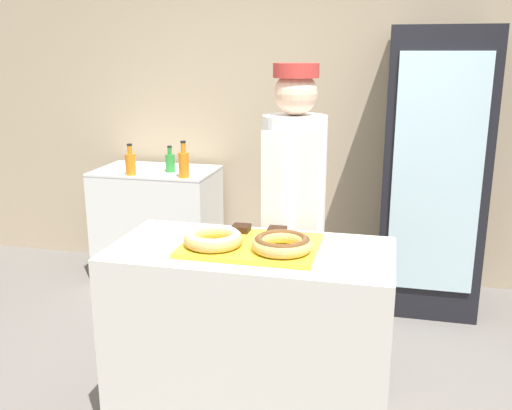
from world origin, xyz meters
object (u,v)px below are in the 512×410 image
at_px(brownie_back_left, 241,228).
at_px(bottle_green, 170,162).
at_px(serving_tray, 251,246).
at_px(donut_light_glaze, 213,238).
at_px(bottle_orange_b, 184,164).
at_px(donut_chocolate_glaze, 282,243).
at_px(baker_person, 293,214).
at_px(bottle_orange, 130,163).
at_px(beverage_fridge, 433,172).
at_px(brownie_back_right, 277,231).
at_px(chest_freezer, 158,223).

bearing_deg(brownie_back_left, bottle_green, 122.65).
xyz_separation_m(brownie_back_left, bottle_green, (-0.97, 1.52, 0.01)).
height_order(serving_tray, donut_light_glaze, donut_light_glaze).
relative_size(brownie_back_left, bottle_orange_b, 0.31).
bearing_deg(donut_chocolate_glaze, baker_person, 95.24).
distance_m(donut_light_glaze, bottle_green, 1.97).
bearing_deg(serving_tray, bottle_orange, 131.19).
bearing_deg(baker_person, bottle_orange, 146.88).
relative_size(donut_light_glaze, baker_person, 0.15).
bearing_deg(beverage_fridge, brownie_back_right, -117.53).
distance_m(donut_light_glaze, beverage_fridge, 2.09).
relative_size(serving_tray, beverage_fridge, 0.31).
bearing_deg(bottle_orange_b, donut_chocolate_glaze, -56.41).
bearing_deg(bottle_orange, donut_light_glaze, -53.71).
relative_size(bottle_orange, bottle_orange_b, 0.87).
height_order(donut_light_glaze, chest_freezer, donut_light_glaze).
bearing_deg(bottle_orange, donut_chocolate_glaze, -46.87).
xyz_separation_m(serving_tray, baker_person, (0.10, 0.58, -0.00)).
xyz_separation_m(donut_chocolate_glaze, chest_freezer, (-1.37, 1.80, -0.54)).
distance_m(donut_light_glaze, brownie_back_right, 0.34).
bearing_deg(bottle_orange_b, donut_light_glaze, -65.23).
distance_m(donut_chocolate_glaze, brownie_back_left, 0.34).
bearing_deg(brownie_back_right, baker_person, 88.70).
height_order(donut_light_glaze, brownie_back_left, donut_light_glaze).
bearing_deg(serving_tray, beverage_fridge, 62.30).
xyz_separation_m(chest_freezer, bottle_orange_b, (0.33, -0.24, 0.56)).
bearing_deg(donut_chocolate_glaze, brownie_back_right, 106.60).
xyz_separation_m(donut_light_glaze, donut_chocolate_glaze, (0.32, 0.00, 0.00)).
xyz_separation_m(brownie_back_left, chest_freezer, (-1.12, 1.57, -0.52)).
bearing_deg(baker_person, donut_chocolate_glaze, -84.76).
xyz_separation_m(serving_tray, bottle_orange, (-1.31, 1.50, 0.05)).
xyz_separation_m(donut_light_glaze, chest_freezer, (-1.05, 1.80, -0.54)).
distance_m(donut_chocolate_glaze, bottle_orange, 2.15).
bearing_deg(chest_freezer, beverage_fridge, -0.18).
bearing_deg(donut_light_glaze, bottle_green, 117.33).
distance_m(brownie_back_left, baker_person, 0.46).
height_order(bottle_green, bottle_orange, bottle_orange).
xyz_separation_m(donut_light_glaze, baker_person, (0.26, 0.65, -0.05)).
distance_m(chest_freezer, bottle_orange_b, 0.69).
distance_m(beverage_fridge, bottle_orange, 2.23).
bearing_deg(donut_light_glaze, beverage_fridge, 59.34).
distance_m(serving_tray, baker_person, 0.59).
bearing_deg(bottle_green, bottle_orange_b, -45.18).
bearing_deg(bottle_orange, chest_freezer, 66.70).
relative_size(beverage_fridge, bottle_green, 9.65).
relative_size(serving_tray, bottle_green, 3.02).
bearing_deg(brownie_back_left, donut_chocolate_glaze, -42.88).
bearing_deg(bottle_orange_b, serving_tray, -59.48).
bearing_deg(serving_tray, bottle_green, 122.34).
distance_m(serving_tray, donut_chocolate_glaze, 0.18).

